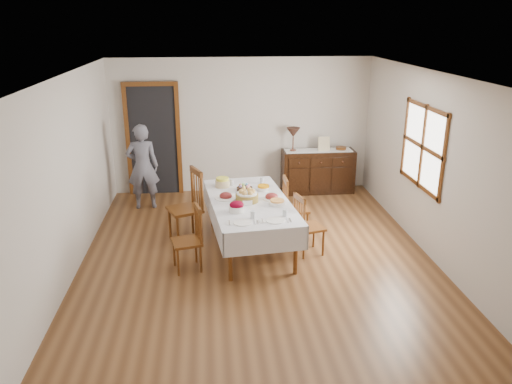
{
  "coord_description": "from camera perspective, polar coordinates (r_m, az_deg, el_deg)",
  "views": [
    {
      "loc": [
        -0.64,
        -6.54,
        3.29
      ],
      "look_at": [
        0.0,
        0.1,
        0.95
      ],
      "focal_mm": 35.0,
      "sensor_mm": 36.0,
      "label": 1
    }
  ],
  "objects": [
    {
      "name": "ham_platter_b",
      "position": [
        7.35,
        1.79,
        -0.58
      ],
      "size": [
        0.27,
        0.27,
        0.11
      ],
      "color": "white",
      "rests_on": "dining_table"
    },
    {
      "name": "chair_left_far",
      "position": [
        7.73,
        -7.76,
        -1.46
      ],
      "size": [
        0.61,
        0.61,
        1.13
      ],
      "rotation": [
        0.0,
        0.0,
        -1.18
      ],
      "color": "#5B3011",
      "rests_on": "ground"
    },
    {
      "name": "pineapple_bowl",
      "position": [
        7.9,
        -3.85,
        1.11
      ],
      "size": [
        0.23,
        0.23,
        0.15
      ],
      "color": "#D4BB86",
      "rests_on": "dining_table"
    },
    {
      "name": "deco_bowl",
      "position": [
        9.91,
        9.68,
        4.94
      ],
      "size": [
        0.2,
        0.2,
        0.06
      ],
      "color": "#5B3011",
      "rests_on": "sideboard"
    },
    {
      "name": "beet_bowl",
      "position": [
        6.87,
        -2.22,
        -1.7
      ],
      "size": [
        0.22,
        0.22,
        0.15
      ],
      "color": "white",
      "rests_on": "dining_table"
    },
    {
      "name": "chair_left_near",
      "position": [
        6.86,
        -7.56,
        -5.21
      ],
      "size": [
        0.46,
        0.46,
        0.92
      ],
      "rotation": [
        0.0,
        0.0,
        -1.34
      ],
      "color": "#5B3011",
      "rests_on": "ground"
    },
    {
      "name": "ham_platter_a",
      "position": [
        7.4,
        -3.47,
        -0.51
      ],
      "size": [
        0.33,
        0.33,
        0.11
      ],
      "color": "white",
      "rests_on": "dining_table"
    },
    {
      "name": "casserole_dish",
      "position": [
        7.14,
        2.44,
        -1.18
      ],
      "size": [
        0.24,
        0.24,
        0.07
      ],
      "color": "white",
      "rests_on": "dining_table"
    },
    {
      "name": "sideboard",
      "position": [
        9.92,
        7.06,
        2.38
      ],
      "size": [
        1.41,
        0.51,
        0.85
      ],
      "color": "black",
      "rests_on": "ground"
    },
    {
      "name": "room_shell",
      "position": [
        7.17,
        -1.41,
        6.03
      ],
      "size": [
        5.02,
        6.02,
        2.65
      ],
      "color": "silver",
      "rests_on": "ground"
    },
    {
      "name": "runner",
      "position": [
        9.8,
        7.12,
        4.76
      ],
      "size": [
        1.3,
        0.35,
        0.01
      ],
      "color": "white",
      "rests_on": "sideboard"
    },
    {
      "name": "chair_right_far",
      "position": [
        7.91,
        4.26,
        -1.58
      ],
      "size": [
        0.39,
        0.39,
        0.94
      ],
      "rotation": [
        0.0,
        0.0,
        1.57
      ],
      "color": "#5B3011",
      "rests_on": "ground"
    },
    {
      "name": "person",
      "position": [
        9.12,
        -12.85,
        3.15
      ],
      "size": [
        0.54,
        0.37,
        1.65
      ],
      "primitive_type": "imported",
      "rotation": [
        0.0,
        0.0,
        3.23
      ],
      "color": "#5A5A66",
      "rests_on": "ground"
    },
    {
      "name": "table_lamp",
      "position": [
        9.63,
        4.28,
        6.73
      ],
      "size": [
        0.26,
        0.26,
        0.46
      ],
      "color": "brown",
      "rests_on": "sideboard"
    },
    {
      "name": "bread_basket",
      "position": [
        7.24,
        -1.04,
        -0.49
      ],
      "size": [
        0.33,
        0.33,
        0.19
      ],
      "color": "olive",
      "rests_on": "dining_table"
    },
    {
      "name": "egg_basket",
      "position": [
        7.7,
        -1.32,
        0.42
      ],
      "size": [
        0.25,
        0.25,
        0.11
      ],
      "color": "black",
      "rests_on": "dining_table"
    },
    {
      "name": "chair_right_near",
      "position": [
        7.26,
        5.8,
        -3.68
      ],
      "size": [
        0.46,
        0.46,
        0.92
      ],
      "rotation": [
        0.0,
        0.0,
        1.82
      ],
      "color": "#5B3011",
      "rests_on": "ground"
    },
    {
      "name": "carrot_bowl",
      "position": [
        7.71,
        0.86,
        0.48
      ],
      "size": [
        0.2,
        0.2,
        0.09
      ],
      "color": "white",
      "rests_on": "dining_table"
    },
    {
      "name": "glass_far_b",
      "position": [
        8.04,
        0.67,
        1.32
      ],
      "size": [
        0.06,
        0.06,
        0.1
      ],
      "color": "silver",
      "rests_on": "dining_table"
    },
    {
      "name": "picture_frame",
      "position": [
        9.75,
        7.77,
        5.46
      ],
      "size": [
        0.22,
        0.08,
        0.28
      ],
      "color": "#C6B78B",
      "rests_on": "sideboard"
    },
    {
      "name": "butter_dish",
      "position": [
        7.14,
        -1.01,
        -1.15
      ],
      "size": [
        0.15,
        0.1,
        0.07
      ],
      "color": "white",
      "rests_on": "dining_table"
    },
    {
      "name": "dining_table",
      "position": [
        7.33,
        -0.73,
        -1.63
      ],
      "size": [
        1.36,
        2.32,
        0.76
      ],
      "rotation": [
        0.0,
        0.0,
        0.11
      ],
      "color": "silver",
      "rests_on": "ground"
    },
    {
      "name": "ground",
      "position": [
        7.35,
        0.08,
        -7.26
      ],
      "size": [
        6.0,
        6.0,
        0.0
      ],
      "primitive_type": "plane",
      "color": "brown"
    },
    {
      "name": "setting_left",
      "position": [
        6.56,
        -1.2,
        -3.2
      ],
      "size": [
        0.43,
        0.31,
        0.1
      ],
      "color": "white",
      "rests_on": "dining_table"
    },
    {
      "name": "setting_right",
      "position": [
        6.63,
        2.56,
        -2.97
      ],
      "size": [
        0.43,
        0.31,
        0.1
      ],
      "color": "white",
      "rests_on": "dining_table"
    },
    {
      "name": "glass_far_a",
      "position": [
        7.95,
        -2.79,
        1.12
      ],
      "size": [
        0.06,
        0.06,
        0.1
      ],
      "color": "silver",
      "rests_on": "dining_table"
    }
  ]
}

